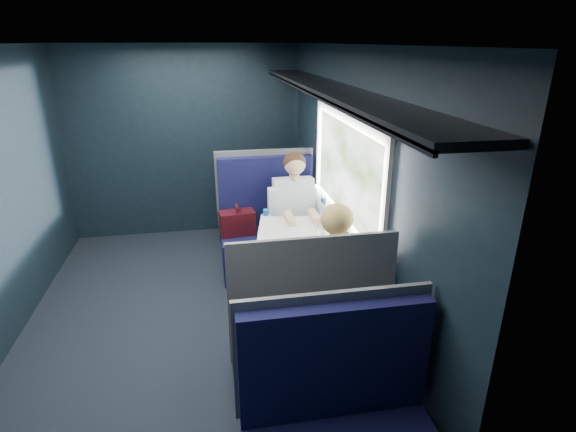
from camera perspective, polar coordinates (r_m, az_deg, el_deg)
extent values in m
cube|color=black|center=(4.18, -12.58, -13.11)|extent=(2.80, 4.20, 0.01)
cube|color=black|center=(3.83, 8.14, 3.32)|extent=(0.10, 4.20, 2.30)
cube|color=black|center=(5.73, -12.92, 9.04)|extent=(2.80, 0.10, 2.30)
cube|color=black|center=(1.78, -17.78, -21.27)|extent=(2.80, 0.10, 2.30)
cube|color=silver|center=(3.46, -15.90, 21.07)|extent=(2.80, 4.20, 0.10)
cube|color=beige|center=(3.67, 7.54, 12.13)|extent=(0.03, 1.84, 0.07)
cube|color=beige|center=(3.90, 6.94, -0.30)|extent=(0.03, 1.84, 0.07)
cube|color=beige|center=(2.97, 12.20, 1.10)|extent=(0.03, 0.07, 0.78)
cube|color=beige|center=(4.59, 3.97, 8.70)|extent=(0.03, 0.07, 0.78)
cube|color=black|center=(3.60, 5.22, 15.81)|extent=(0.36, 4.10, 0.04)
cube|color=black|center=(3.56, 2.47, 15.49)|extent=(0.02, 4.10, 0.03)
cube|color=red|center=(3.65, 7.71, 14.37)|extent=(0.01, 0.10, 0.12)
cylinder|color=#54565E|center=(4.02, -0.28, -8.00)|extent=(0.08, 0.08, 0.70)
cube|color=#B5B6B1|center=(3.89, 2.33, -3.01)|extent=(0.62, 1.00, 0.04)
cube|color=black|center=(4.76, -2.26, -4.79)|extent=(1.00, 0.50, 0.45)
cube|color=black|center=(4.81, -2.87, 3.20)|extent=(1.00, 0.10, 0.75)
cube|color=#54565E|center=(4.85, -2.96, 3.68)|extent=(1.04, 0.03, 0.82)
cube|color=#54565E|center=(4.58, -2.23, -1.42)|extent=(0.06, 0.40, 0.20)
cube|color=#410D14|center=(4.65, -6.45, -0.87)|extent=(0.37, 0.23, 0.25)
cylinder|color=#410D14|center=(4.58, -6.54, 1.18)|extent=(0.05, 0.15, 0.03)
cylinder|color=silver|center=(4.46, -2.80, -1.55)|extent=(0.10, 0.10, 0.27)
cylinder|color=blue|center=(4.40, -2.84, 0.46)|extent=(0.06, 0.06, 0.06)
cube|color=black|center=(3.45, 1.54, -16.14)|extent=(1.00, 0.50, 0.45)
cube|color=black|center=(2.86, 2.88, -10.21)|extent=(1.00, 0.10, 0.75)
cube|color=#54565E|center=(2.81, 3.15, -10.35)|extent=(1.04, 0.03, 0.82)
cube|color=#54565E|center=(3.30, 1.41, -11.15)|extent=(0.06, 0.40, 0.20)
cube|color=black|center=(5.76, -3.80, -0.02)|extent=(1.00, 0.40, 0.45)
cube|color=black|center=(5.35, -3.65, 4.59)|extent=(1.00, 0.10, 0.66)
cube|color=#54565E|center=(5.29, -3.58, 4.62)|extent=(1.04, 0.03, 0.72)
cube|color=black|center=(2.45, 5.93, -17.85)|extent=(1.00, 0.10, 0.66)
cube|color=#54565E|center=(2.48, 5.59, -16.71)|extent=(1.04, 0.03, 0.72)
cube|color=black|center=(4.54, 1.06, -1.87)|extent=(0.36, 0.44, 0.16)
cube|color=black|center=(4.50, 1.53, -6.43)|extent=(0.32, 0.12, 0.45)
cube|color=white|center=(4.60, 0.69, 1.77)|extent=(0.40, 0.29, 0.53)
cylinder|color=#D8A88C|center=(4.47, 0.80, 4.98)|extent=(0.10, 0.10, 0.06)
sphere|color=#D8A88C|center=(4.42, 0.86, 6.59)|extent=(0.21, 0.21, 0.21)
sphere|color=#382114|center=(4.43, 0.82, 6.82)|extent=(0.22, 0.22, 0.22)
cube|color=white|center=(4.53, -1.95, 1.44)|extent=(0.09, 0.12, 0.34)
cube|color=white|center=(4.61, 3.47, 1.77)|extent=(0.09, 0.12, 0.34)
cube|color=black|center=(3.44, 5.26, -10.19)|extent=(0.36, 0.44, 0.16)
cube|color=black|center=(3.76, 4.29, -12.59)|extent=(0.32, 0.12, 0.45)
cube|color=black|center=(3.18, 6.17, -7.83)|extent=(0.40, 0.29, 0.53)
cylinder|color=#D8A88C|center=(3.09, 6.17, -2.93)|extent=(0.10, 0.10, 0.06)
sphere|color=#D8A88C|center=(3.05, 6.17, -0.47)|extent=(0.21, 0.21, 0.21)
sphere|color=tan|center=(3.03, 6.25, -0.31)|extent=(0.22, 0.22, 0.22)
cube|color=black|center=(3.16, 2.10, -7.86)|extent=(0.09, 0.12, 0.34)
cube|color=black|center=(3.27, 9.71, -7.09)|extent=(0.09, 0.12, 0.34)
cube|color=tan|center=(3.07, 6.57, -6.41)|extent=(0.26, 0.07, 0.36)
cube|color=white|center=(3.95, 0.19, -2.21)|extent=(0.69, 0.89, 0.01)
cube|color=silver|center=(4.05, 5.58, -1.63)|extent=(0.34, 0.41, 0.02)
cube|color=silver|center=(4.03, 7.39, 0.28)|extent=(0.10, 0.35, 0.24)
cube|color=black|center=(4.03, 7.29, 0.27)|extent=(0.08, 0.30, 0.20)
cylinder|color=silver|center=(4.18, 4.58, 0.44)|extent=(0.07, 0.07, 0.19)
cylinder|color=blue|center=(4.14, 4.62, 1.94)|extent=(0.04, 0.04, 0.04)
cylinder|color=white|center=(4.20, 4.42, -0.24)|extent=(0.06, 0.06, 0.08)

